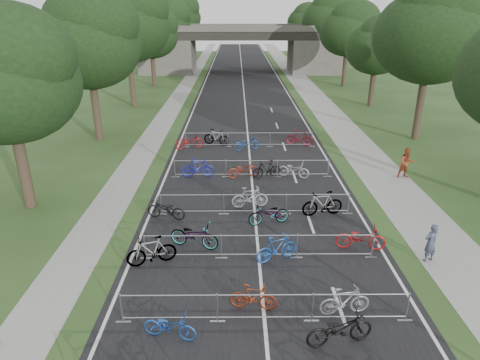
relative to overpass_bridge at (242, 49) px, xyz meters
The scene contains 45 objects.
road 15.41m from the overpass_bridge, 90.00° to the right, with size 11.00×140.00×0.01m, color black.
sidewalk_right 17.36m from the overpass_bridge, 61.93° to the right, with size 3.00×140.00×0.01m, color gray.
sidewalk_left 17.14m from the overpass_bridge, 116.57° to the right, with size 2.00×140.00×0.01m, color gray.
lane_markings 15.41m from the overpass_bridge, 90.00° to the right, with size 0.12×140.00×0.00m, color silver.
overpass_bridge is the anchor object (origin of this frame).
tree_left_0 50.47m from the overpass_bridge, 103.07° to the right, with size 6.72×6.72×10.25m.
tree_left_1 38.97m from the overpass_bridge, 107.08° to the right, with size 7.56×7.56×11.53m.
tree_right_1 39.56m from the overpass_bridge, 70.53° to the right, with size 8.18×8.18×12.47m.
tree_left_2 27.92m from the overpass_bridge, 114.44° to the right, with size 8.40×8.40×12.81m.
tree_right_2 28.39m from the overpass_bridge, 62.40° to the right, with size 6.16×6.16×9.39m.
tree_left_3 17.59m from the overpass_bridge, 131.07° to the right, with size 6.72×6.72×10.25m.
tree_right_3 18.82m from the overpass_bridge, 44.93° to the right, with size 7.17×7.17×10.93m.
tree_left_4 12.05m from the overpass_bridge, behind, with size 7.56×7.56×11.53m.
tree_right_4 13.86m from the overpass_bridge, ahead, with size 8.18×8.18×12.47m.
tree_left_5 16.44m from the overpass_bridge, 136.20° to the left, with size 8.40×8.40×12.81m.
tree_right_5 17.23m from the overpass_bridge, 39.82° to the left, with size 6.16×6.16×9.39m.
tree_left_6 25.77m from the overpass_bridge, 116.43° to the left, with size 6.72×6.72×10.25m.
tree_right_6 26.62m from the overpass_bridge, 60.25° to the left, with size 7.17×7.17×10.93m.
barrier_row_2 57.88m from the overpass_bridge, 90.00° to the right, with size 9.70×0.08×1.10m.
barrier_row_3 54.08m from the overpass_bridge, 90.00° to the right, with size 9.70×0.08×1.10m.
barrier_row_4 50.09m from the overpass_bridge, 90.00° to the right, with size 9.70×0.08×1.10m.
barrier_row_5 45.10m from the overpass_bridge, 90.00° to the right, with size 9.70×0.08×1.10m.
barrier_row_6 39.11m from the overpass_bridge, 90.00° to the right, with size 9.70×0.08×1.10m.
bike_8 58.67m from the overpass_bridge, 92.89° to the right, with size 0.60×1.72×0.90m, color #1D48A0.
bike_9 57.26m from the overpass_bridge, 90.35° to the right, with size 0.46×1.63×0.98m, color maroon.
bike_10 58.91m from the overpass_bridge, 87.88° to the right, with size 0.74×2.13×1.12m, color black.
bike_11 57.59m from the overpass_bridge, 87.35° to the right, with size 0.49×1.73×1.04m, color gray.
bike_12 54.63m from the overpass_bridge, 94.48° to the right, with size 0.56×1.98×1.19m, color #999BA0.
bike_13 53.26m from the overpass_bridge, 92.91° to the right, with size 0.75×2.16×1.14m, color #999BA0.
bike_14 54.26m from the overpass_bridge, 89.26° to the right, with size 0.52×1.86×1.12m, color #1D4CA0.
bike_15 53.59m from the overpass_bridge, 85.39° to the right, with size 0.72×2.06×1.08m, color maroon.
bike_16 50.75m from the overpass_bridge, 94.87° to the right, with size 0.67×1.91×1.00m, color black.
bike_17 49.33m from the overpass_bridge, 90.26° to the right, with size 0.53×1.86×1.12m, color #B2B2BA.
bike_18 51.13m from the overpass_bridge, 89.31° to the right, with size 0.70×2.00×1.05m, color #999BA0.
bike_19 50.33m from the overpass_bridge, 86.25° to the right, with size 0.58×2.07×1.24m, color #999BA0.
bike_20 45.21m from the overpass_bridge, 94.09° to the right, with size 0.55×1.96×1.18m, color #1C249F.
bike_21 45.16m from the overpass_bridge, 90.66° to the right, with size 0.66×1.89×0.99m, color maroon.
bike_22 45.22m from the overpass_bridge, 88.87° to the right, with size 0.51×1.79×1.08m, color black.
bike_23 45.24m from the overpass_bridge, 86.79° to the right, with size 0.66×1.89×0.99m, color #A8A6AE.
bike_24 39.75m from the overpass_bridge, 96.23° to the right, with size 0.73×2.10×1.10m, color maroon.
bike_25 38.66m from the overpass_bridge, 93.56° to the right, with size 0.55×1.95×1.17m, color #999BA0.
bike_26 39.85m from the overpass_bridge, 90.24° to the right, with size 0.66×1.89×0.99m, color navy.
bike_27 39.06m from the overpass_bridge, 84.50° to the right, with size 0.56×1.99×1.19m, color maroon.
pedestrian_a 54.75m from the overpass_bridge, 82.86° to the right, with size 0.60×0.39×1.65m, color #353C50.
pedestrian_b 46.17m from the overpass_bridge, 78.49° to the right, with size 0.90×0.70×1.84m, color #973C21.
Camera 1 is at (-0.90, -3.97, 9.52)m, focal length 32.00 mm.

